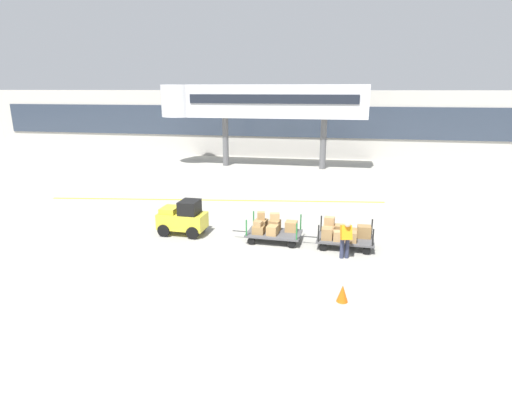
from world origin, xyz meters
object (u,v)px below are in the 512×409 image
baggage_tug (183,218)px  safety_cone_near (342,293)px  baggage_handler (346,238)px  baggage_cart_lead (272,228)px  baggage_cart_middle (344,234)px

baggage_tug → safety_cone_near: bearing=-35.4°
baggage_tug → baggage_handler: 7.29m
baggage_cart_lead → baggage_handler: size_ratio=1.94×
baggage_cart_lead → baggage_cart_middle: (3.02, -0.17, -0.01)m
baggage_tug → baggage_cart_middle: size_ratio=0.71×
safety_cone_near → baggage_tug: bearing=144.6°
baggage_cart_middle → baggage_handler: 1.31m
baggage_cart_middle → safety_cone_near: baggage_cart_middle is taller
baggage_tug → baggage_handler: (7.13, -1.54, 0.11)m
baggage_cart_lead → baggage_cart_middle: 3.03m
baggage_cart_lead → safety_cone_near: 5.69m
baggage_cart_middle → baggage_handler: (0.04, -1.27, 0.32)m
baggage_cart_lead → baggage_cart_middle: bearing=-3.2°
baggage_cart_middle → baggage_cart_lead: bearing=176.8°
baggage_cart_lead → safety_cone_near: baggage_cart_lead is taller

